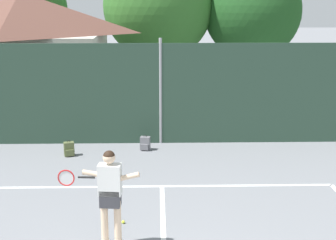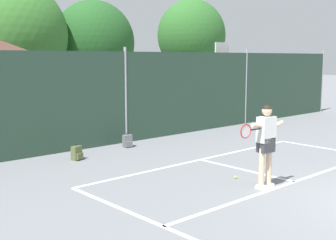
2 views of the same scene
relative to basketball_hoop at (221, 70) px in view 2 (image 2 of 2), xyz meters
The scene contains 7 objects.
chainlink_fence 6.82m from the basketball_hoop, 166.99° to the right, with size 26.09×0.09×3.22m.
basketball_hoop is the anchor object (origin of this frame).
treeline_backdrop 8.93m from the basketball_hoop, 126.25° to the left, with size 27.63×4.56×6.61m.
tennis_player 10.99m from the basketball_hoop, 133.81° to the right, with size 1.44×0.29×1.85m.
tennis_ball 10.40m from the basketball_hoop, 136.85° to the right, with size 0.07×0.07×0.07m, color #CCE033.
backpack_olive 9.83m from the basketball_hoop, 163.64° to the right, with size 0.32×0.30×0.46m.
backpack_grey 7.71m from the basketball_hoop, 162.53° to the right, with size 0.31×0.28×0.46m.
Camera 2 is at (-8.89, -2.93, 2.87)m, focal length 47.22 mm.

